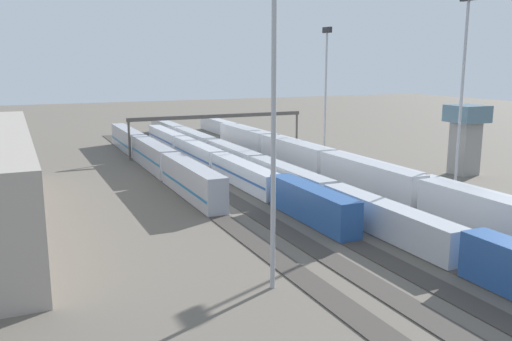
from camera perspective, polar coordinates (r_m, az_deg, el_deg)
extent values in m
plane|color=#60594F|center=(94.01, 2.18, -0.88)|extent=(400.00, 400.00, 0.00)
cube|color=#3D3833|center=(102.88, 10.94, 0.02)|extent=(140.00, 2.80, 0.12)
cube|color=#3D3833|center=(100.11, 8.60, -0.21)|extent=(140.00, 2.80, 0.12)
cube|color=#4C443D|center=(97.52, 6.13, -0.45)|extent=(140.00, 2.80, 0.12)
cube|color=#4C443D|center=(95.12, 3.53, -0.71)|extent=(140.00, 2.80, 0.12)
cube|color=#4C443D|center=(92.93, 0.81, -0.98)|extent=(140.00, 2.80, 0.12)
cube|color=#3D3833|center=(90.96, -2.05, -1.25)|extent=(140.00, 2.80, 0.12)
cube|color=#3D3833|center=(89.23, -5.02, -1.54)|extent=(140.00, 2.80, 0.12)
cube|color=#3D3833|center=(87.75, -8.10, -1.83)|extent=(140.00, 2.80, 0.12)
cube|color=#A8AAB2|center=(81.05, -6.83, -1.04)|extent=(23.00, 3.00, 5.00)
cube|color=#1E6B9E|center=(81.20, -6.82, -1.50)|extent=(22.40, 3.06, 0.36)
cube|color=#A8AAB2|center=(103.98, -10.89, 1.58)|extent=(23.00, 3.00, 5.00)
cube|color=#1E6B9E|center=(103.99, -10.89, 1.55)|extent=(22.40, 3.06, 0.36)
cube|color=#A8AAB2|center=(127.38, -13.47, 3.24)|extent=(23.00, 3.00, 5.00)
cube|color=#1E6B9E|center=(127.48, -13.46, 2.92)|extent=(22.40, 3.06, 0.36)
cube|color=silver|center=(74.14, 23.16, -3.54)|extent=(23.00, 3.00, 3.80)
cube|color=silver|center=(91.65, 12.04, -0.15)|extent=(23.00, 3.00, 3.80)
cube|color=silver|center=(111.69, 4.68, 2.10)|extent=(23.00, 3.00, 3.80)
cube|color=silver|center=(133.12, -0.38, 3.63)|extent=(23.00, 3.00, 3.80)
cube|color=silver|center=(155.37, -4.03, 4.71)|extent=(23.00, 3.00, 3.80)
cube|color=#B7BABF|center=(66.36, 24.23, -4.77)|extent=(23.00, 3.00, 5.00)
cube|color=#B7BABF|center=(83.70, 11.82, -0.81)|extent=(23.00, 3.00, 5.00)
cube|color=#B7BABF|center=(103.82, 3.95, 1.74)|extent=(23.00, 3.00, 5.00)
cube|color=#B7BABF|center=(125.39, -1.31, 3.42)|extent=(23.00, 3.00, 5.00)
cube|color=#285193|center=(68.67, 5.91, -3.54)|extent=(18.00, 3.00, 4.40)
cube|color=silver|center=(87.63, -1.25, -0.42)|extent=(23.00, 3.00, 3.80)
cube|color=#285193|center=(87.63, -1.25, -0.40)|extent=(22.40, 3.06, 0.36)
cube|color=silver|center=(109.93, -6.22, 1.92)|extent=(23.00, 3.00, 3.80)
cube|color=#285193|center=(109.99, -6.22, 1.74)|extent=(22.40, 3.06, 0.36)
cube|color=silver|center=(132.89, -9.51, 3.46)|extent=(23.00, 3.00, 3.80)
cube|color=#285193|center=(132.92, -9.50, 3.38)|extent=(22.40, 3.06, 0.36)
cube|color=#B7BABF|center=(64.58, 13.66, -5.05)|extent=(23.00, 3.00, 3.80)
cube|color=#B7BABF|center=(84.29, 3.53, -0.92)|extent=(23.00, 3.00, 3.80)
cube|color=#B7BABF|center=(105.88, -2.60, 1.62)|extent=(23.00, 3.00, 3.80)
cube|color=#B7BABF|center=(128.41, -6.63, 3.27)|extent=(23.00, 3.00, 3.80)
cube|color=#B7BABF|center=(151.45, -9.45, 4.41)|extent=(23.00, 3.00, 3.80)
cylinder|color=#9EA0A5|center=(86.12, 20.90, 6.89)|extent=(0.44, 0.44, 28.62)
cylinder|color=#9EA0A5|center=(45.74, 1.87, 5.08)|extent=(0.44, 0.44, 29.82)
cylinder|color=#9EA0A5|center=(118.50, 7.37, 7.94)|extent=(0.44, 0.44, 26.09)
cube|color=#262628|center=(118.49, 7.55, 14.54)|extent=(2.80, 0.70, 1.20)
cylinder|color=#4C4742|center=(127.39, 4.32, 4.15)|extent=(0.50, 0.50, 8.00)
cylinder|color=#4C4742|center=(114.02, -13.26, 3.03)|extent=(0.50, 0.50, 8.00)
cube|color=#4C4742|center=(118.79, -4.01, 5.77)|extent=(0.70, 40.00, 0.80)
cube|color=gray|center=(104.06, 21.21, 2.20)|extent=(4.00, 4.00, 9.50)
cube|color=slate|center=(103.34, 21.46, 5.63)|extent=(6.00, 6.00, 3.00)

